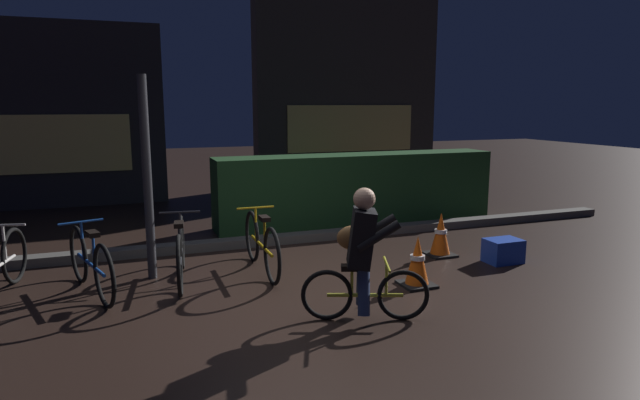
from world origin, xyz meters
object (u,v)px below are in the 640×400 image
object	(u,v)px
traffic_cone_near	(417,262)
cyclist	(363,254)
traffic_cone_far	(441,235)
blue_crate	(503,251)
street_post	(147,179)
parked_bike_center_left	(181,252)
parked_bike_center_right	(261,244)
parked_bike_left_mid	(90,263)

from	to	relation	value
traffic_cone_near	cyclist	bearing A→B (deg)	-146.34
traffic_cone_far	blue_crate	bearing A→B (deg)	-43.62
street_post	traffic_cone_far	size ratio (longest dim) A/B	4.01
street_post	cyclist	distance (m)	2.67
parked_bike_center_left	blue_crate	distance (m)	3.96
parked_bike_center_right	blue_crate	bearing A→B (deg)	-102.67
parked_bike_center_right	traffic_cone_near	bearing A→B (deg)	-125.75
street_post	blue_crate	bearing A→B (deg)	-12.08
street_post	parked_bike_center_right	xyz separation A→B (m)	(1.24, -0.22, -0.81)
street_post	blue_crate	size ratio (longest dim) A/B	5.23
parked_bike_left_mid	parked_bike_center_right	world-z (taller)	same
parked_bike_left_mid	street_post	bearing A→B (deg)	-78.48
street_post	parked_bike_left_mid	distance (m)	1.08
parked_bike_center_right	blue_crate	xyz separation A→B (m)	(2.96, -0.68, -0.19)
parked_bike_center_left	traffic_cone_near	size ratio (longest dim) A/B	2.90
parked_bike_center_right	cyclist	world-z (taller)	cyclist
traffic_cone_near	cyclist	size ratio (longest dim) A/B	0.45
traffic_cone_far	blue_crate	size ratio (longest dim) A/B	1.30
traffic_cone_near	blue_crate	bearing A→B (deg)	15.13
parked_bike_center_left	cyclist	size ratio (longest dim) A/B	1.31
street_post	traffic_cone_near	distance (m)	3.14
parked_bike_center_left	traffic_cone_far	world-z (taller)	parked_bike_center_left
traffic_cone_near	traffic_cone_far	world-z (taller)	traffic_cone_far
traffic_cone_near	parked_bike_center_right	bearing A→B (deg)	144.08
traffic_cone_far	cyclist	distance (m)	2.48
traffic_cone_near	traffic_cone_far	size ratio (longest dim) A/B	0.98
traffic_cone_far	blue_crate	world-z (taller)	traffic_cone_far
street_post	traffic_cone_near	world-z (taller)	street_post
traffic_cone_far	cyclist	xyz separation A→B (m)	(-1.87, -1.59, 0.35)
blue_crate	street_post	bearing A→B (deg)	167.92
parked_bike_left_mid	traffic_cone_far	bearing A→B (deg)	-107.36
blue_crate	parked_bike_center_right	bearing A→B (deg)	167.16
cyclist	traffic_cone_near	bearing A→B (deg)	54.45
cyclist	blue_crate	bearing A→B (deg)	43.89
parked_bike_center_right	blue_crate	size ratio (longest dim) A/B	3.68
parked_bike_center_left	traffic_cone_far	distance (m)	3.33
street_post	parked_bike_center_right	distance (m)	1.50
street_post	traffic_cone_far	xyz separation A→B (m)	(3.63, -0.35, -0.87)
parked_bike_center_left	traffic_cone_far	xyz separation A→B (m)	(3.33, -0.11, -0.07)
parked_bike_center_right	traffic_cone_near	size ratio (longest dim) A/B	2.88
parked_bike_left_mid	traffic_cone_near	distance (m)	3.49
traffic_cone_near	parked_bike_center_left	bearing A→B (deg)	156.44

